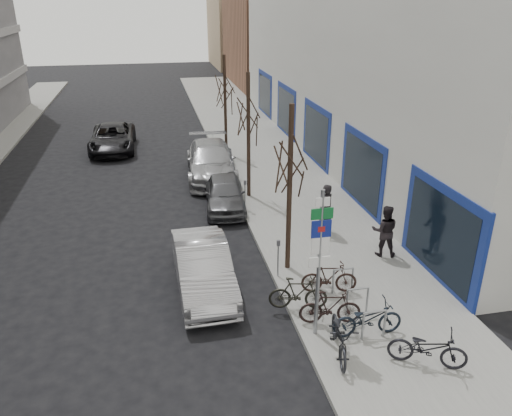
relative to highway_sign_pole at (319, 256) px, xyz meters
name	(u,v)px	position (x,y,z in m)	size (l,w,h in m)	color
ground	(225,350)	(-2.40, 0.01, -2.46)	(120.00, 120.00, 0.00)	black
sidewalk_east	(290,194)	(2.10, 10.01, -2.38)	(5.00, 70.00, 0.15)	slate
commercial_building	(475,59)	(14.60, 16.01, 2.54)	(20.00, 32.00, 10.00)	#B7B7B2
brick_building_far	(292,43)	(10.60, 40.01, 1.54)	(12.00, 14.00, 8.00)	brown
tan_building_far	(264,28)	(11.10, 55.01, 2.04)	(13.00, 12.00, 9.00)	#937A5B
highway_sign_pole	(319,256)	(0.00, 0.00, 0.00)	(0.55, 0.10, 4.20)	gray
bike_rack	(357,298)	(1.40, 0.61, -1.80)	(0.66, 2.26, 0.83)	gray
tree_near	(291,151)	(0.20, 3.51, 1.65)	(1.80, 1.80, 5.50)	black
tree_mid	(248,107)	(0.20, 10.01, 1.65)	(1.80, 1.80, 5.50)	black
tree_far	(225,82)	(0.20, 16.51, 1.65)	(1.80, 1.80, 5.50)	black
meter_front	(278,255)	(-0.25, 3.01, -1.54)	(0.10, 0.08, 1.27)	gray
meter_mid	(245,192)	(-0.25, 8.51, -1.54)	(0.10, 0.08, 1.27)	gray
meter_back	(225,154)	(-0.25, 14.01, -1.54)	(0.10, 0.08, 1.27)	gray
bike_near_left	(340,333)	(0.32, -0.87, -1.72)	(0.58, 1.93, 1.18)	black
bike_near_right	(330,307)	(0.51, 0.35, -1.80)	(0.50, 1.69, 1.02)	black
bike_mid_curb	(368,316)	(1.29, -0.33, -1.74)	(0.57, 1.87, 1.14)	black
bike_mid_inner	(298,293)	(-0.13, 1.19, -1.80)	(0.50, 1.68, 1.02)	black
bike_far_curb	(428,345)	(2.22, -1.70, -1.74)	(0.56, 1.85, 1.13)	black
bike_far_inner	(329,277)	(1.01, 1.82, -1.80)	(0.50, 1.68, 1.02)	black
parked_car_front	(203,268)	(-2.60, 2.99, -1.71)	(1.59, 4.55, 1.50)	#ABAAAF
parked_car_mid	(225,193)	(-1.00, 9.16, -1.77)	(1.61, 4.01, 1.37)	#4C4C51
parked_car_back	(211,161)	(-1.07, 13.18, -1.62)	(2.34, 5.76, 1.67)	#929397
lane_car	(113,138)	(-6.07, 19.06, -1.72)	(2.45, 5.31, 1.48)	black
pedestrian_near	(325,209)	(2.23, 5.77, -1.36)	(0.69, 0.46, 1.90)	black
pedestrian_far	(385,230)	(3.61, 3.66, -1.39)	(0.68, 0.46, 1.83)	black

